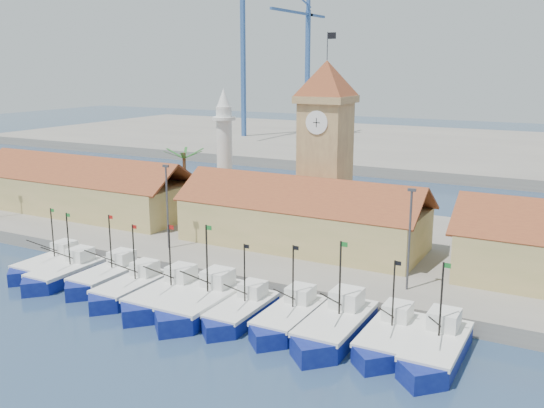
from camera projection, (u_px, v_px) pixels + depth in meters
The scene contains 22 objects.
ground at pixel (196, 324), 49.54m from camera, with size 400.00×400.00×0.00m, color navy.
quay at pixel (317, 242), 69.97m from camera, with size 140.00×32.00×1.50m, color gray.
terminal at pixel (465, 150), 143.72m from camera, with size 240.00×80.00×2.00m, color gray.
boat_0 at pixel (49, 266), 61.65m from camera, with size 3.35×9.17×6.94m.
boat_1 at pixel (64, 274), 59.05m from camera, with size 3.44×9.41×7.12m.
boat_2 at pixel (106, 278), 58.04m from camera, with size 3.47×9.50×7.19m.
boat_3 at pixel (129, 290), 55.06m from camera, with size 3.40×9.32×7.05m.
boat_4 at pixel (165, 297), 53.07m from camera, with size 3.66×10.04×7.59m.
boat_5 at pixel (201, 305), 51.31m from camera, with size 3.89×10.66×8.07m.
boat_6 at pixel (240, 313), 49.98m from camera, with size 3.28×8.99×6.80m.
boat_7 at pixel (288, 320), 48.61m from camera, with size 3.43×9.41×7.12m.
boat_8 at pixel (334, 329), 46.67m from camera, with size 3.88×10.64×8.05m.
boat_9 at pixel (388, 339), 45.13m from camera, with size 3.39×9.30×7.04m.
boat_10 at pixel (435, 351), 43.12m from camera, with size 3.66×10.03×7.59m.
hall_left at pixel (85, 193), 80.57m from camera, with size 31.20×10.13×7.61m.
hall_center at pixel (302, 222), 65.81m from camera, with size 27.04×10.13×7.61m.
clock_tower at pixel (325, 143), 69.16m from camera, with size 5.80×5.80×22.70m.
minaret at pixel (224, 152), 78.30m from camera, with size 3.00×3.00×16.30m.
palm_tree at pixel (185, 177), 79.67m from camera, with size 5.60×5.03×8.39m.
lamp_posts at pixel (271, 216), 58.15m from camera, with size 80.70×0.25×9.03m.
crane_blue_far at pixel (240, 31), 155.15m from camera, with size 1.00×35.50×48.21m.
crane_blue_near at pixel (306, 53), 154.72m from camera, with size 1.00×29.97×39.11m.
Camera 1 is at (27.26, -37.64, 20.72)m, focal length 40.00 mm.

